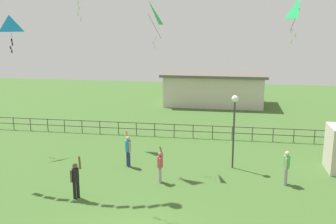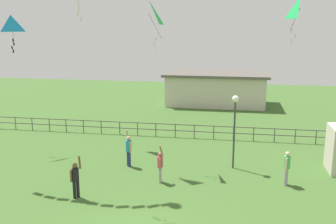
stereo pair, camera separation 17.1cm
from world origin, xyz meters
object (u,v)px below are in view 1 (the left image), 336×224
lamppost (234,115)px  person_3 (76,178)px  kite_2 (299,10)px  kite_4 (148,15)px  person_1 (128,149)px  person_2 (286,166)px  person_0 (160,165)px  kite_5 (10,25)px

lamppost → person_3: size_ratio=2.07×
kite_2 → kite_4: kite_4 is taller
person_1 → person_2: person_1 is taller
person_2 → kite_4: bearing=164.7°
person_1 → kite_2: size_ratio=1.08×
lamppost → person_3: lamppost is taller
kite_4 → person_3: bearing=-114.5°
kite_2 → kite_4: (-7.06, 3.65, -0.11)m
kite_2 → kite_4: 7.95m
lamppost → kite_4: bearing=179.1°
person_0 → person_2: size_ratio=1.07×
kite_4 → kite_2: bearing=-27.3°
lamppost → person_1: (-5.70, -0.72, -1.95)m
kite_5 → person_0: bearing=-23.3°
person_0 → person_1: size_ratio=0.90×
person_1 → kite_5: size_ratio=0.91×
person_3 → kite_4: bearing=65.5°
person_1 → kite_2: (8.11, -2.86, 7.28)m
person_0 → kite_4: kite_4 is taller
lamppost → kite_2: kite_2 is taller
kite_4 → kite_5: 9.08m
person_0 → person_1: 2.85m
lamppost → kite_4: (-4.66, 0.07, 5.22)m
person_1 → person_3: (-1.28, -4.32, -0.04)m
person_0 → person_3: bearing=-144.7°
person_0 → kite_4: (-1.09, 2.69, 7.28)m
lamppost → kite_5: size_ratio=1.80×
person_3 → kite_2: bearing=8.8°
kite_2 → person_0: bearing=170.8°
person_2 → person_3: 10.06m
person_2 → person_0: bearing=-173.5°
person_1 → person_3: person_1 is taller
lamppost → person_0: size_ratio=2.21×
person_1 → person_2: bearing=-8.2°
kite_2 → kite_5: bearing=161.7°
lamppost → person_1: size_ratio=1.98×
person_1 → person_3: 4.50m
kite_2 → kite_5: size_ratio=0.84×
lamppost → person_1: lamppost is taller
person_2 → person_3: person_3 is taller
kite_2 → kite_4: bearing=152.7°
person_1 → kite_4: bearing=37.2°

